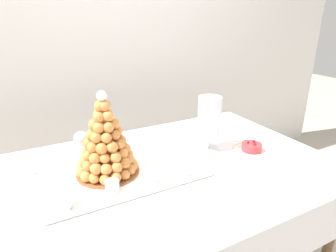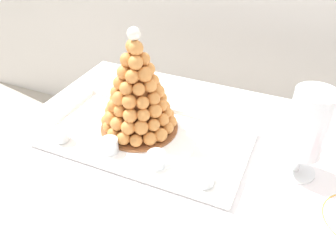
{
  "view_description": "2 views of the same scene",
  "coord_description": "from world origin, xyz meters",
  "px_view_note": "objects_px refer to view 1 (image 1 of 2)",
  "views": [
    {
      "loc": [
        -0.59,
        -1.03,
        1.41
      ],
      "look_at": [
        -0.01,
        0.05,
        0.94
      ],
      "focal_mm": 31.28,
      "sensor_mm": 36.0,
      "label": 1
    },
    {
      "loc": [
        0.18,
        -0.77,
        1.47
      ],
      "look_at": [
        -0.14,
        -0.03,
        0.88
      ],
      "focal_mm": 36.07,
      "sensor_mm": 36.0,
      "label": 2
    }
  ],
  "objects_px": {
    "dessert_cup_mid_left": "(112,187)",
    "macaron_goblet": "(209,118)",
    "croquembouche": "(105,142)",
    "wine_glass": "(81,140)",
    "dessert_cup_left": "(65,202)",
    "serving_tray": "(122,175)",
    "fruit_tart_plate": "(251,149)",
    "dessert_cup_centre": "(151,176)",
    "dessert_cup_mid_right": "(186,168)"
  },
  "relations": [
    {
      "from": "dessert_cup_mid_right",
      "to": "wine_glass",
      "type": "relative_size",
      "value": 0.4
    },
    {
      "from": "dessert_cup_left",
      "to": "dessert_cup_mid_left",
      "type": "height_order",
      "value": "same"
    },
    {
      "from": "dessert_cup_left",
      "to": "macaron_goblet",
      "type": "xyz_separation_m",
      "value": [
        0.74,
        0.17,
        0.14
      ]
    },
    {
      "from": "dessert_cup_left",
      "to": "wine_glass",
      "type": "relative_size",
      "value": 0.35
    },
    {
      "from": "croquembouche",
      "to": "serving_tray",
      "type": "bearing_deg",
      "value": -41.14
    },
    {
      "from": "dessert_cup_mid_left",
      "to": "wine_glass",
      "type": "height_order",
      "value": "wine_glass"
    },
    {
      "from": "dessert_cup_mid_left",
      "to": "dessert_cup_mid_right",
      "type": "distance_m",
      "value": 0.33
    },
    {
      "from": "dessert_cup_centre",
      "to": "wine_glass",
      "type": "height_order",
      "value": "wine_glass"
    },
    {
      "from": "serving_tray",
      "to": "macaron_goblet",
      "type": "xyz_separation_m",
      "value": [
        0.48,
        0.05,
        0.16
      ]
    },
    {
      "from": "dessert_cup_mid_left",
      "to": "fruit_tart_plate",
      "type": "bearing_deg",
      "value": 1.83
    },
    {
      "from": "macaron_goblet",
      "to": "wine_glass",
      "type": "relative_size",
      "value": 1.87
    },
    {
      "from": "macaron_goblet",
      "to": "fruit_tart_plate",
      "type": "distance_m",
      "value": 0.27
    },
    {
      "from": "serving_tray",
      "to": "fruit_tart_plate",
      "type": "bearing_deg",
      "value": -7.1
    },
    {
      "from": "dessert_cup_mid_left",
      "to": "wine_glass",
      "type": "distance_m",
      "value": 0.34
    },
    {
      "from": "croquembouche",
      "to": "wine_glass",
      "type": "height_order",
      "value": "croquembouche"
    },
    {
      "from": "dessert_cup_left",
      "to": "dessert_cup_mid_left",
      "type": "relative_size",
      "value": 0.94
    },
    {
      "from": "serving_tray",
      "to": "dessert_cup_mid_right",
      "type": "distance_m",
      "value": 0.28
    },
    {
      "from": "serving_tray",
      "to": "dessert_cup_centre",
      "type": "height_order",
      "value": "dessert_cup_centre"
    },
    {
      "from": "croquembouche",
      "to": "dessert_cup_mid_right",
      "type": "relative_size",
      "value": 6.2
    },
    {
      "from": "serving_tray",
      "to": "dessert_cup_mid_right",
      "type": "height_order",
      "value": "dessert_cup_mid_right"
    },
    {
      "from": "dessert_cup_centre",
      "to": "fruit_tart_plate",
      "type": "height_order",
      "value": "fruit_tart_plate"
    },
    {
      "from": "wine_glass",
      "to": "croquembouche",
      "type": "bearing_deg",
      "value": -70.19
    },
    {
      "from": "croquembouche",
      "to": "dessert_cup_centre",
      "type": "relative_size",
      "value": 6.41
    },
    {
      "from": "croquembouche",
      "to": "dessert_cup_centre",
      "type": "distance_m",
      "value": 0.24
    },
    {
      "from": "serving_tray",
      "to": "dessert_cup_mid_left",
      "type": "bearing_deg",
      "value": -126.12
    },
    {
      "from": "dessert_cup_left",
      "to": "dessert_cup_mid_right",
      "type": "xyz_separation_m",
      "value": [
        0.51,
        0.0,
        0.0
      ]
    },
    {
      "from": "serving_tray",
      "to": "fruit_tart_plate",
      "type": "height_order",
      "value": "fruit_tart_plate"
    },
    {
      "from": "serving_tray",
      "to": "fruit_tart_plate",
      "type": "xyz_separation_m",
      "value": [
        0.66,
        -0.08,
        0.01
      ]
    },
    {
      "from": "dessert_cup_left",
      "to": "fruit_tart_plate",
      "type": "bearing_deg",
      "value": 2.43
    },
    {
      "from": "serving_tray",
      "to": "dessert_cup_centre",
      "type": "bearing_deg",
      "value": -50.24
    },
    {
      "from": "dessert_cup_left",
      "to": "dessert_cup_mid_left",
      "type": "distance_m",
      "value": 0.18
    },
    {
      "from": "dessert_cup_centre",
      "to": "serving_tray",
      "type": "bearing_deg",
      "value": 129.76
    },
    {
      "from": "fruit_tart_plate",
      "to": "dessert_cup_mid_left",
      "type": "bearing_deg",
      "value": -178.17
    },
    {
      "from": "serving_tray",
      "to": "dessert_cup_mid_left",
      "type": "height_order",
      "value": "dessert_cup_mid_left"
    },
    {
      "from": "dessert_cup_centre",
      "to": "macaron_goblet",
      "type": "relative_size",
      "value": 0.21
    },
    {
      "from": "dessert_cup_mid_left",
      "to": "macaron_goblet",
      "type": "height_order",
      "value": "macaron_goblet"
    },
    {
      "from": "serving_tray",
      "to": "croquembouche",
      "type": "relative_size",
      "value": 1.88
    },
    {
      "from": "dessert_cup_mid_right",
      "to": "fruit_tart_plate",
      "type": "height_order",
      "value": "fruit_tart_plate"
    },
    {
      "from": "dessert_cup_mid_right",
      "to": "macaron_goblet",
      "type": "distance_m",
      "value": 0.32
    },
    {
      "from": "dessert_cup_mid_left",
      "to": "macaron_goblet",
      "type": "distance_m",
      "value": 0.59
    },
    {
      "from": "serving_tray",
      "to": "dessert_cup_left",
      "type": "bearing_deg",
      "value": -154.86
    },
    {
      "from": "croquembouche",
      "to": "dessert_cup_centre",
      "type": "height_order",
      "value": "croquembouche"
    },
    {
      "from": "fruit_tart_plate",
      "to": "wine_glass",
      "type": "xyz_separation_m",
      "value": [
        -0.77,
        0.3,
        0.09
      ]
    },
    {
      "from": "dessert_cup_mid_left",
      "to": "dessert_cup_mid_right",
      "type": "xyz_separation_m",
      "value": [
        0.33,
        -0.01,
        0.0
      ]
    },
    {
      "from": "serving_tray",
      "to": "dessert_cup_mid_left",
      "type": "distance_m",
      "value": 0.13
    },
    {
      "from": "dessert_cup_centre",
      "to": "dessert_cup_mid_right",
      "type": "height_order",
      "value": "dessert_cup_centre"
    },
    {
      "from": "dessert_cup_mid_left",
      "to": "fruit_tart_plate",
      "type": "relative_size",
      "value": 0.29
    },
    {
      "from": "dessert_cup_mid_left",
      "to": "dessert_cup_centre",
      "type": "relative_size",
      "value": 0.97
    },
    {
      "from": "macaron_goblet",
      "to": "wine_glass",
      "type": "height_order",
      "value": "macaron_goblet"
    },
    {
      "from": "fruit_tart_plate",
      "to": "serving_tray",
      "type": "bearing_deg",
      "value": 172.9
    }
  ]
}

